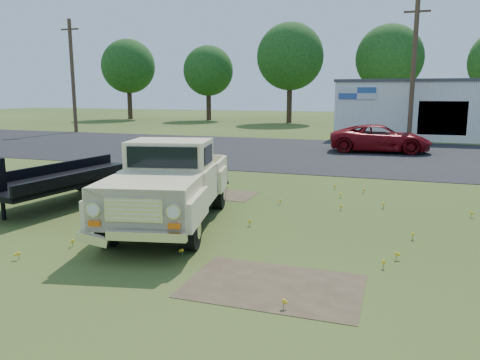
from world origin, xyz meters
name	(u,v)px	position (x,y,z in m)	size (l,w,h in m)	color
ground	(245,230)	(0.00, 0.00, 0.00)	(140.00, 140.00, 0.00)	#304817
asphalt_lot	(332,154)	(0.00, 15.00, 0.00)	(90.00, 14.00, 0.02)	black
dirt_patch_a	(274,286)	(1.50, -3.00, 0.00)	(3.00, 2.00, 0.01)	#4A3927
dirt_patch_b	(221,195)	(-2.00, 3.50, 0.00)	(2.20, 1.60, 0.01)	#4A3927
commercial_building	(438,108)	(6.00, 26.99, 2.10)	(14.20, 8.20, 4.15)	silver
utility_pole_west	(73,75)	(-22.00, 22.00, 4.60)	(1.60, 0.30, 9.00)	#43301F
utility_pole_mid	(413,71)	(4.00, 22.00, 4.60)	(1.60, 0.30, 9.00)	#43301F
treeline_a	(128,66)	(-28.00, 40.00, 6.30)	(6.40, 6.40, 9.52)	#362418
treeline_b	(208,71)	(-18.00, 41.00, 5.67)	(5.76, 5.76, 8.57)	#362418
treeline_c	(290,57)	(-8.00, 39.50, 6.93)	(7.04, 7.04, 10.47)	#362418
treeline_d	(389,58)	(2.00, 40.50, 6.62)	(6.72, 6.72, 10.00)	#362418
vintage_pickup_truck	(171,183)	(-1.91, -0.14, 1.07)	(2.30, 5.91, 2.15)	beige
flatbed_trailer	(70,175)	(-5.93, 1.12, 0.84)	(2.04, 6.13, 1.67)	black
red_pickup	(380,139)	(2.40, 16.50, 0.75)	(2.49, 5.39, 1.50)	maroon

